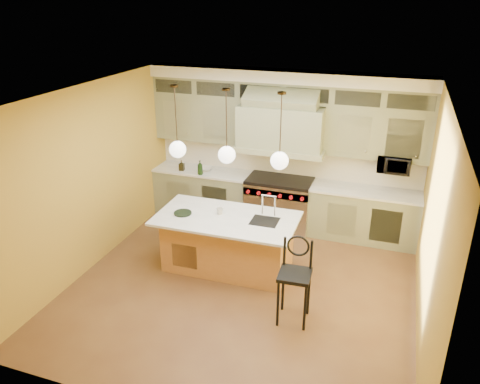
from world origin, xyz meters
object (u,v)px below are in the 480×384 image
at_px(counter_stool, 295,275).
at_px(microwave, 394,164).
at_px(range, 279,202).
at_px(kitchen_island, 228,241).

bearing_deg(counter_stool, microwave, 65.42).
xyz_separation_m(range, kitchen_island, (-0.39, -1.70, -0.01)).
xyz_separation_m(range, microwave, (1.95, 0.11, 0.96)).
height_order(range, kitchen_island, kitchen_island).
relative_size(kitchen_island, microwave, 4.07).
height_order(range, counter_stool, counter_stool).
height_order(kitchen_island, microwave, microwave).
bearing_deg(microwave, counter_stool, -111.06).
bearing_deg(range, microwave, 3.12).
relative_size(range, counter_stool, 1.00).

